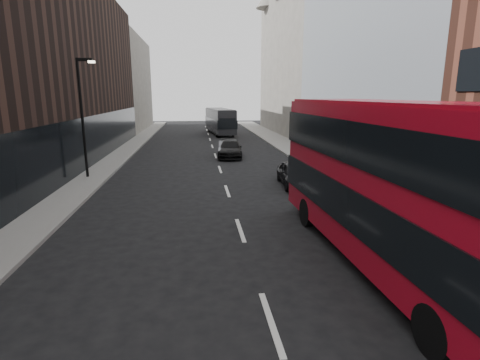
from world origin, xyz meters
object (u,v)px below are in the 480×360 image
object	(u,v)px
red_bus	(395,179)
car_c	(230,149)
car_a	(295,174)
grey_bus	(220,121)
street_lamp	(83,110)
car_b	(227,149)

from	to	relation	value
red_bus	car_c	xyz separation A→B (m)	(-2.88, 20.81, -2.03)
red_bus	car_a	xyz separation A→B (m)	(-0.11, 10.41, -2.03)
red_bus	car_c	distance (m)	21.10
grey_bus	car_c	xyz separation A→B (m)	(-0.37, -18.43, -1.07)
red_bus	grey_bus	bearing A→B (deg)	91.65
street_lamp	car_b	distance (m)	12.29
red_bus	car_b	distance (m)	21.29
car_b	grey_bus	bearing A→B (deg)	93.37
car_b	car_c	world-z (taller)	car_c
street_lamp	grey_bus	xyz separation A→B (m)	(9.76, 25.65, -2.41)
grey_bus	car_b	world-z (taller)	grey_bus
street_lamp	car_a	world-z (taller)	street_lamp
red_bus	car_a	bearing A→B (deg)	88.63
grey_bus	car_b	distance (m)	18.33
car_b	car_c	xyz separation A→B (m)	(0.21, -0.15, 0.05)
grey_bus	car_a	xyz separation A→B (m)	(2.39, -28.83, -1.08)
street_lamp	car_c	size ratio (longest dim) A/B	1.46
red_bus	grey_bus	xyz separation A→B (m)	(-2.50, 39.24, -0.95)
street_lamp	car_c	xyz separation A→B (m)	(9.39, 7.22, -3.48)
car_a	car_c	size ratio (longest dim) A/B	0.84
grey_bus	car_b	size ratio (longest dim) A/B	2.64
car_b	car_c	distance (m)	0.27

